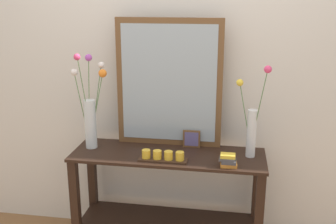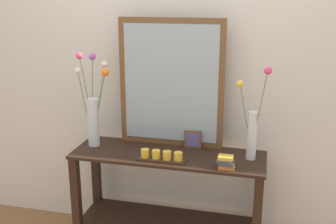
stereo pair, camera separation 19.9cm
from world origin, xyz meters
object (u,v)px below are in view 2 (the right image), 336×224
Objects in this scene: picture_frame_small at (193,139)px; mirror_leaning at (171,84)px; vase_right at (252,128)px; book_stack at (226,162)px; console_table at (168,191)px; candle_tray at (162,156)px; tall_vase_left at (93,111)px.

mirror_leaning is at bearing 168.24° from picture_frame_small.
vase_right is (0.57, -0.14, -0.23)m from mirror_leaning.
vase_right is 0.29m from book_stack.
console_table is at bearing -134.48° from picture_frame_small.
picture_frame_small is at bearing 45.52° from console_table.
candle_tray is 0.31m from picture_frame_small.
vase_right reaches higher than candle_tray.
tall_vase_left is at bearing -170.99° from picture_frame_small.
vase_right is at bearing -13.92° from mirror_leaning.
candle_tray reaches higher than console_table.
tall_vase_left is at bearing 169.22° from book_stack.
book_stack reaches higher than candle_tray.
tall_vase_left is 1.00m from book_stack.
book_stack is at bearing -47.99° from picture_frame_small.
picture_frame_small is at bearing 59.79° from candle_tray.
picture_frame_small is at bearing -11.76° from mirror_leaning.
tall_vase_left is 0.60m from candle_tray.
candle_tray is 0.42m from book_stack.
vase_right is at bearing -14.80° from picture_frame_small.
console_table is 0.75m from mirror_leaning.
console_table is at bearing -175.88° from vase_right.
mirror_leaning is 1.43× the size of vase_right.
book_stack is (0.42, -0.02, 0.01)m from candle_tray.
candle_tray is (0.01, -0.30, -0.42)m from mirror_leaning.
tall_vase_left is at bearing -164.61° from mirror_leaning.
picture_frame_small reaches higher than console_table.
tall_vase_left is 1.08× the size of vase_right.
tall_vase_left is 0.73m from picture_frame_small.
console_table is 11.26× the size of book_stack.
tall_vase_left is at bearing -179.84° from vase_right.
book_stack is (-0.14, -0.19, -0.18)m from vase_right.
book_stack is at bearing -10.78° from tall_vase_left.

